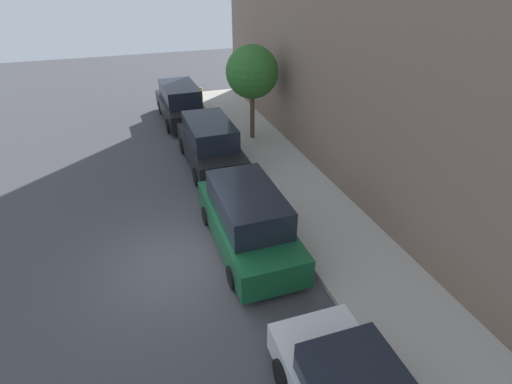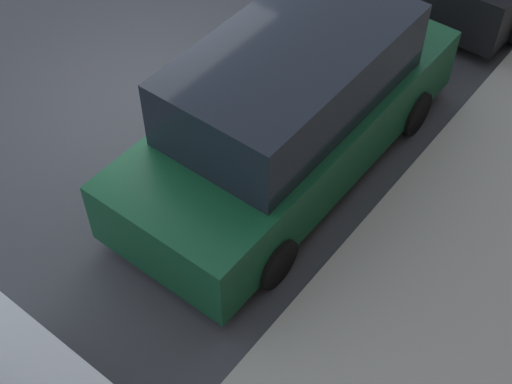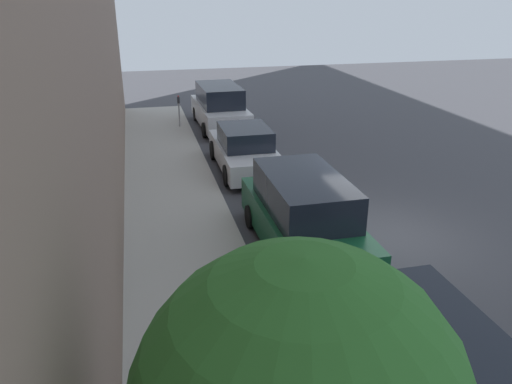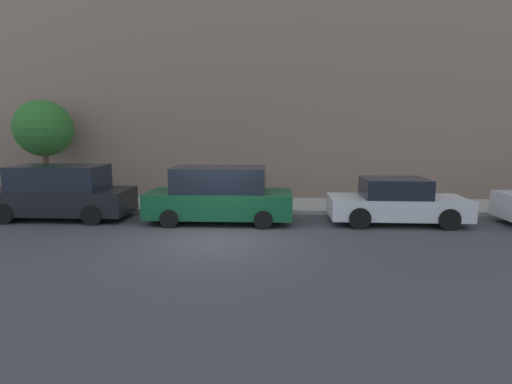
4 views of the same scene
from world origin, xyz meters
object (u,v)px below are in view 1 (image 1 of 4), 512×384
at_px(parked_minivan_fourth, 210,144).
at_px(street_tree, 252,72).
at_px(parked_minivan_third, 248,220).
at_px(fire_hydrant, 201,93).
at_px(parked_minivan_fifth, 181,104).

bearing_deg(parked_minivan_fourth, street_tree, 37.61).
relative_size(parked_minivan_third, fire_hydrant, 7.10).
distance_m(parked_minivan_third, fire_hydrant, 14.43).
xyz_separation_m(parked_minivan_fourth, parked_minivan_fifth, (-0.24, 5.64, -0.00)).
distance_m(parked_minivan_fifth, street_tree, 5.14).
height_order(parked_minivan_third, parked_minivan_fourth, same).
bearing_deg(fire_hydrant, parked_minivan_fifth, -119.29).
distance_m(parked_minivan_third, parked_minivan_fourth, 5.72).
distance_m(parked_minivan_third, street_tree, 8.36).
relative_size(parked_minivan_fifth, fire_hydrant, 7.17).
height_order(parked_minivan_third, fire_hydrant, parked_minivan_third).
xyz_separation_m(parked_minivan_third, parked_minivan_fourth, (0.23, 5.71, -0.00)).
bearing_deg(parked_minivan_fifth, parked_minivan_fourth, -87.52).
relative_size(parked_minivan_fourth, street_tree, 1.17).
distance_m(parked_minivan_fourth, parked_minivan_fifth, 5.64).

